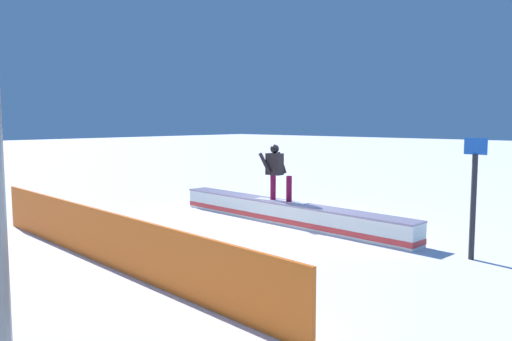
% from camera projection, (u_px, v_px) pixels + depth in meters
% --- Properties ---
extents(ground_plane, '(120.00, 120.00, 0.00)m').
position_uv_depth(ground_plane, '(286.00, 223.00, 12.50)').
color(ground_plane, white).
extents(grind_box, '(7.19, 1.04, 0.54)m').
position_uv_depth(grind_box, '(286.00, 214.00, 12.48)').
color(grind_box, white).
rests_on(grind_box, ground_plane).
extents(snowboarder, '(1.50, 0.47, 1.40)m').
position_uv_depth(snowboarder, '(276.00, 170.00, 12.58)').
color(snowboarder, silver).
rests_on(snowboarder, grind_box).
extents(safety_fence, '(9.34, 0.64, 0.97)m').
position_uv_depth(safety_fence, '(107.00, 238.00, 8.83)').
color(safety_fence, orange).
rests_on(safety_fence, ground_plane).
extents(trail_marker, '(0.40, 0.10, 2.22)m').
position_uv_depth(trail_marker, '(474.00, 195.00, 9.15)').
color(trail_marker, '#262628').
rests_on(trail_marker, ground_plane).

